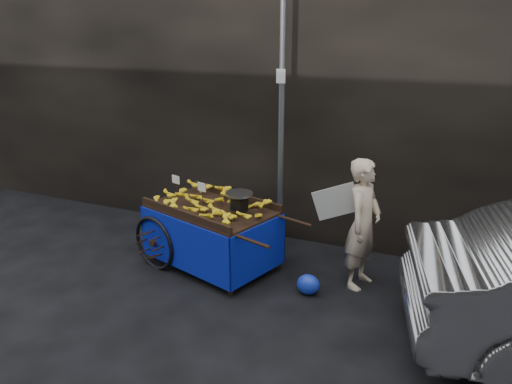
% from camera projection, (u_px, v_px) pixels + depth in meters
% --- Properties ---
extents(ground, '(80.00, 80.00, 0.00)m').
position_uv_depth(ground, '(220.00, 281.00, 6.21)').
color(ground, black).
rests_on(ground, ground).
extents(building_wall, '(13.50, 2.00, 5.00)m').
position_uv_depth(building_wall, '(318.00, 62.00, 7.52)').
color(building_wall, black).
rests_on(building_wall, ground).
extents(street_pole, '(0.12, 0.10, 4.00)m').
position_uv_depth(street_pole, '(282.00, 106.00, 6.58)').
color(street_pole, slate).
rests_on(street_pole, ground).
extents(banana_cart, '(2.37, 1.57, 1.19)m').
position_uv_depth(banana_cart, '(209.00, 213.00, 6.41)').
color(banana_cart, black).
rests_on(banana_cart, ground).
extents(vendor, '(0.84, 0.64, 1.59)m').
position_uv_depth(vendor, '(363.00, 224.00, 5.89)').
color(vendor, beige).
rests_on(vendor, ground).
extents(plastic_bag, '(0.27, 0.22, 0.25)m').
position_uv_depth(plastic_bag, '(308.00, 285.00, 5.87)').
color(plastic_bag, '#1B35CB').
rests_on(plastic_bag, ground).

